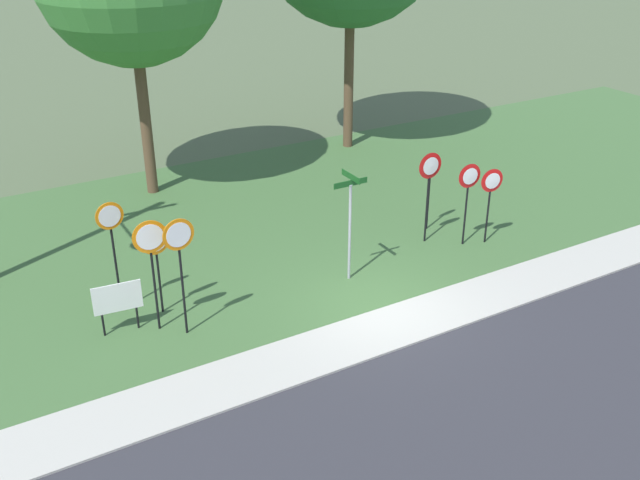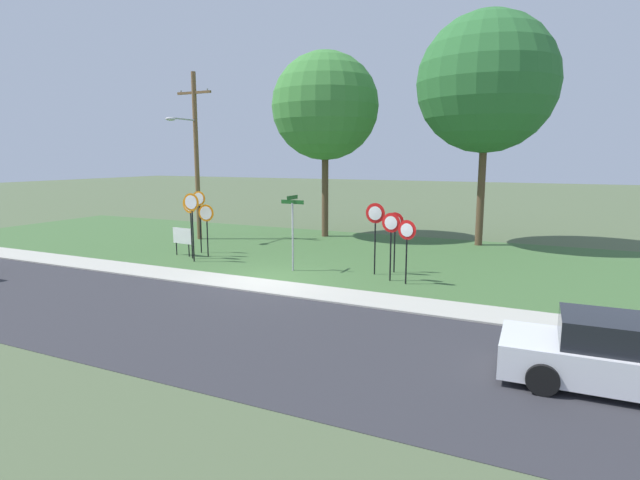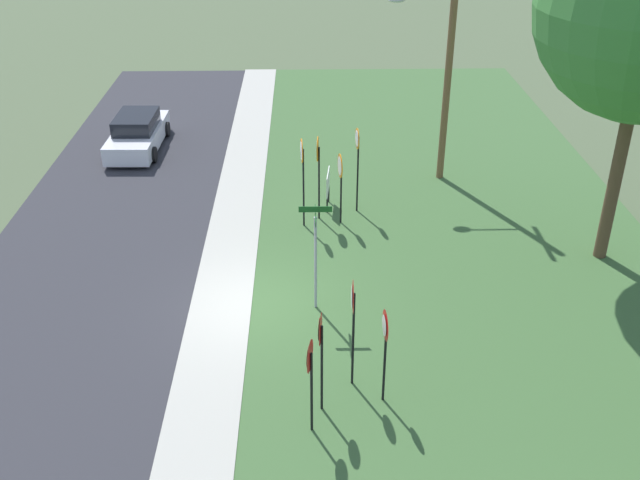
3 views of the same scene
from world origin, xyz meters
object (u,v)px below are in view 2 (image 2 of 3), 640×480
at_px(notice_board, 182,237).
at_px(parked_sedan_distant, 620,357).
at_px(yield_sign_near_right, 395,228).
at_px(oak_tree_left, 325,107).
at_px(oak_tree_right, 487,83).
at_px(stop_sign_far_left, 192,212).
at_px(yield_sign_far_right, 407,237).
at_px(stop_sign_far_center, 206,219).
at_px(utility_pole, 194,151).
at_px(yield_sign_far_left, 375,221).
at_px(stop_sign_near_left, 190,212).
at_px(street_name_post, 293,226).
at_px(stop_sign_near_right, 199,209).
at_px(yield_sign_near_left, 391,231).

xyz_separation_m(notice_board, parked_sedan_distant, (16.18, -6.63, -0.23)).
distance_m(yield_sign_near_right, oak_tree_left, 10.68).
bearing_deg(oak_tree_right, oak_tree_left, -175.06).
xyz_separation_m(stop_sign_far_left, oak_tree_left, (2.10, 8.65, 4.93)).
bearing_deg(oak_tree_left, parked_sedan_distant, -48.47).
bearing_deg(yield_sign_far_right, yield_sign_near_right, 131.07).
xyz_separation_m(stop_sign_far_center, yield_sign_near_right, (8.37, 0.52, 0.02)).
distance_m(stop_sign_far_left, notice_board, 1.98).
height_order(yield_sign_far_right, oak_tree_left, oak_tree_left).
bearing_deg(utility_pole, yield_sign_far_left, -18.28).
relative_size(utility_pole, oak_tree_left, 0.88).
bearing_deg(parked_sedan_distant, notice_board, 155.94).
bearing_deg(utility_pole, stop_sign_near_left, -53.79).
height_order(notice_board, parked_sedan_distant, parked_sedan_distant).
bearing_deg(yield_sign_far_right, stop_sign_far_center, -175.19).
relative_size(yield_sign_near_right, notice_board, 1.84).
height_order(oak_tree_right, parked_sedan_distant, oak_tree_right).
relative_size(stop_sign_far_center, street_name_post, 0.79).
xyz_separation_m(stop_sign_near_left, oak_tree_right, (10.73, 8.87, 5.80)).
relative_size(stop_sign_near_right, utility_pole, 0.33).
relative_size(stop_sign_far_center, parked_sedan_distant, 0.54).
height_order(yield_sign_far_left, oak_tree_right, oak_tree_right).
xyz_separation_m(stop_sign_far_left, street_name_post, (4.57, 0.32, -0.36)).
relative_size(yield_sign_near_right, utility_pole, 0.27).
bearing_deg(yield_sign_near_left, stop_sign_far_center, -178.31).
distance_m(stop_sign_far_center, yield_sign_far_left, 7.81).
distance_m(stop_sign_far_center, yield_sign_far_right, 9.32).
relative_size(notice_board, parked_sedan_distant, 0.29).
xyz_separation_m(street_name_post, oak_tree_left, (-2.47, 8.33, 5.29)).
height_order(stop_sign_far_left, parked_sedan_distant, stop_sign_far_left).
xyz_separation_m(stop_sign_far_left, yield_sign_near_right, (8.20, 1.68, -0.39)).
xyz_separation_m(stop_sign_near_left, stop_sign_near_right, (-0.51, 1.25, 0.01)).
bearing_deg(oak_tree_left, yield_sign_far_left, -53.95).
distance_m(stop_sign_far_center, yield_sign_near_left, 8.67).
relative_size(oak_tree_left, oak_tree_right, 0.89).
relative_size(yield_sign_far_left, yield_sign_far_right, 1.20).
height_order(yield_sign_near_left, yield_sign_far_right, yield_sign_near_left).
bearing_deg(notice_board, yield_sign_far_right, 1.99).
bearing_deg(stop_sign_far_left, oak_tree_left, 71.89).
bearing_deg(yield_sign_near_right, stop_sign_far_center, 179.11).
bearing_deg(stop_sign_far_left, stop_sign_far_center, 93.97).
distance_m(oak_tree_left, parked_sedan_distant, 20.35).
xyz_separation_m(yield_sign_near_left, oak_tree_right, (1.78, 9.01, 6.02)).
relative_size(stop_sign_near_right, stop_sign_far_left, 0.98).
xyz_separation_m(yield_sign_near_left, street_name_post, (-3.88, -0.03, -0.07)).
bearing_deg(stop_sign_far_center, oak_tree_right, 30.79).
height_order(yield_sign_far_right, street_name_post, street_name_post).
xyz_separation_m(utility_pole, parked_sedan_distant, (18.51, -10.56, -4.07)).
height_order(stop_sign_far_left, stop_sign_far_center, stop_sign_far_left).
distance_m(utility_pole, oak_tree_left, 7.30).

